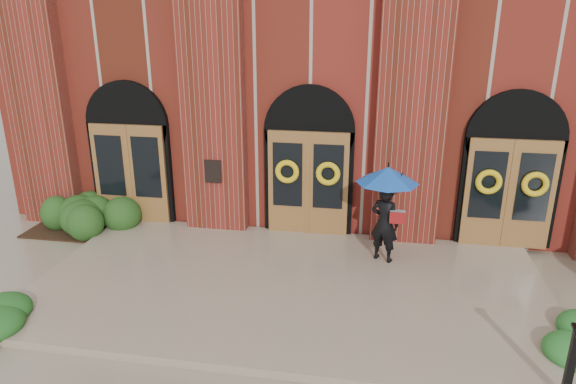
# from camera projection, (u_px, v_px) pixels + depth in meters

# --- Properties ---
(ground) EXTENTS (90.00, 90.00, 0.00)m
(ground) POSITION_uv_depth(u_px,v_px,m) (288.00, 294.00, 10.05)
(ground) COLOR gray
(ground) RESTS_ON ground
(landing) EXTENTS (10.00, 5.30, 0.15)m
(landing) POSITION_uv_depth(u_px,v_px,m) (289.00, 286.00, 10.17)
(landing) COLOR gray
(landing) RESTS_ON ground
(church_building) EXTENTS (16.20, 12.53, 7.00)m
(church_building) POSITION_uv_depth(u_px,v_px,m) (334.00, 67.00, 17.08)
(church_building) COLOR maroon
(church_building) RESTS_ON ground
(man_with_umbrella) EXTENTS (1.73, 1.73, 2.09)m
(man_with_umbrella) POSITION_uv_depth(u_px,v_px,m) (387.00, 196.00, 10.64)
(man_with_umbrella) COLOR black
(man_with_umbrella) RESTS_ON landing
(metal_post) EXTENTS (0.17, 0.17, 1.15)m
(metal_post) POSITION_uv_depth(u_px,v_px,m) (572.00, 361.00, 6.92)
(metal_post) COLOR black
(metal_post) RESTS_ON landing
(hedge_wall_left) EXTENTS (3.26, 1.30, 0.84)m
(hedge_wall_left) POSITION_uv_depth(u_px,v_px,m) (99.00, 216.00, 12.81)
(hedge_wall_left) COLOR #1F4416
(hedge_wall_left) RESTS_ON ground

